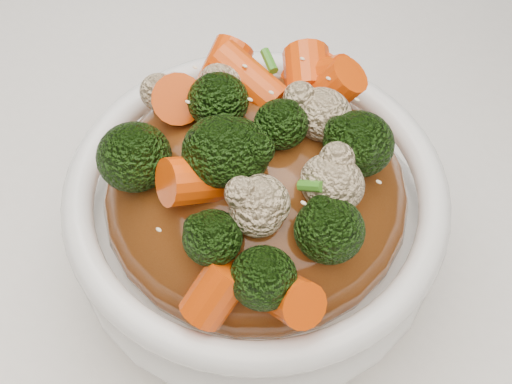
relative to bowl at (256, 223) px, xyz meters
The scene contains 8 objects.
tablecloth 0.09m from the bowl, 152.59° to the left, with size 1.20×0.80×0.04m, color white.
bowl is the anchor object (origin of this frame).
sauce_base 0.03m from the bowl, 45.00° to the left, with size 0.16×0.16×0.09m, color #623010.
carrots 0.09m from the bowl, 45.00° to the left, with size 0.16×0.16×0.05m, color #F14C07, non-canonical shape.
broccoli 0.09m from the bowl, 45.00° to the left, with size 0.16×0.16×0.04m, color black, non-canonical shape.
cauliflower 0.08m from the bowl, 45.00° to the left, with size 0.16×0.16×0.03m, color #CEB68C, non-canonical shape.
scallions 0.09m from the bowl, ahead, with size 0.12×0.12×0.02m, color #34791C, non-canonical shape.
sesame_seeds 0.09m from the bowl, ahead, with size 0.15×0.15×0.01m, color beige, non-canonical shape.
Camera 1 is at (0.19, -0.21, 1.13)m, focal length 50.00 mm.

